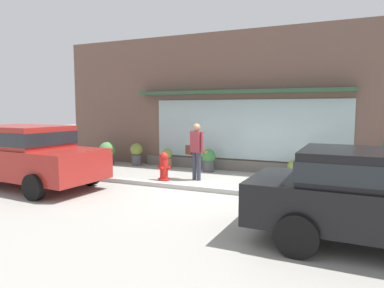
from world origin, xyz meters
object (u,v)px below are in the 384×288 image
at_px(potted_plant_window_left, 382,163).
at_px(potted_plant_corner_tall, 107,153).
at_px(pedestrian_with_handbag, 196,147).
at_px(potted_plant_window_right, 346,165).
at_px(potted_plant_trailing_edge, 293,168).
at_px(potted_plant_near_hydrant, 208,159).
at_px(fire_hydrant, 164,166).
at_px(potted_plant_low_front, 137,153).
at_px(potted_plant_by_entrance, 167,158).
at_px(parked_car_red, 26,153).

height_order(potted_plant_window_left, potted_plant_corner_tall, potted_plant_window_left).
distance_m(pedestrian_with_handbag, potted_plant_window_right, 4.40).
bearing_deg(potted_plant_window_left, potted_plant_corner_tall, -179.22).
bearing_deg(potted_plant_trailing_edge, potted_plant_near_hydrant, -178.62).
bearing_deg(potted_plant_trailing_edge, fire_hydrant, -150.55).
bearing_deg(potted_plant_low_front, potted_plant_trailing_edge, -0.56).
relative_size(fire_hydrant, potted_plant_by_entrance, 1.18).
distance_m(potted_plant_near_hydrant, potted_plant_low_front, 2.91).
distance_m(potted_plant_near_hydrant, potted_plant_corner_tall, 4.07).
xyz_separation_m(parked_car_red, potted_plant_window_right, (7.93, 4.25, -0.45)).
bearing_deg(pedestrian_with_handbag, potted_plant_by_entrance, -23.18).
bearing_deg(pedestrian_with_handbag, fire_hydrant, 43.57).
relative_size(potted_plant_window_left, potted_plant_window_right, 1.28).
distance_m(potted_plant_trailing_edge, potted_plant_window_right, 1.48).
height_order(parked_car_red, potted_plant_low_front, parked_car_red).
bearing_deg(potted_plant_low_front, potted_plant_by_entrance, -6.70).
bearing_deg(potted_plant_near_hydrant, potted_plant_by_entrance, -178.63).
xyz_separation_m(potted_plant_by_entrance, potted_plant_window_right, (5.77, 0.22, 0.09)).
height_order(parked_car_red, potted_plant_trailing_edge, parked_car_red).
distance_m(potted_plant_window_left, potted_plant_by_entrance, 6.69).
xyz_separation_m(parked_car_red, potted_plant_near_hydrant, (3.71, 4.07, -0.52)).
distance_m(pedestrian_with_handbag, potted_plant_window_left, 5.19).
bearing_deg(potted_plant_window_left, parked_car_red, -155.26).
bearing_deg(fire_hydrant, parked_car_red, -144.07).
xyz_separation_m(parked_car_red, potted_plant_low_front, (0.80, 4.19, -0.47)).
distance_m(fire_hydrant, potted_plant_by_entrance, 2.03).
height_order(fire_hydrant, potted_plant_window_left, potted_plant_window_left).
bearing_deg(potted_plant_near_hydrant, potted_plant_window_right, 2.49).
relative_size(potted_plant_by_entrance, potted_plant_low_front, 0.86).
bearing_deg(potted_plant_near_hydrant, pedestrian_with_handbag, -83.83).
distance_m(potted_plant_window_left, potted_plant_low_front, 8.04).
relative_size(fire_hydrant, pedestrian_with_handbag, 0.50).
height_order(parked_car_red, potted_plant_corner_tall, parked_car_red).
distance_m(fire_hydrant, parked_car_red, 3.77).
distance_m(parked_car_red, potted_plant_window_left, 9.74).
bearing_deg(potted_plant_trailing_edge, pedestrian_with_handbag, -149.90).
xyz_separation_m(potted_plant_trailing_edge, potted_plant_low_front, (-5.66, 0.06, 0.17)).
height_order(fire_hydrant, parked_car_red, parked_car_red).
bearing_deg(parked_car_red, fire_hydrant, 40.34).
distance_m(potted_plant_near_hydrant, potted_plant_window_left, 5.13).
distance_m(potted_plant_by_entrance, potted_plant_low_front, 1.37).
height_order(potted_plant_near_hydrant, potted_plant_low_front, potted_plant_low_front).
distance_m(pedestrian_with_handbag, potted_plant_low_front, 3.48).
distance_m(potted_plant_by_entrance, potted_plant_corner_tall, 2.51).
bearing_deg(fire_hydrant, potted_plant_corner_tall, 152.52).
height_order(potted_plant_window_left, potted_plant_by_entrance, potted_plant_window_left).
xyz_separation_m(potted_plant_window_left, potted_plant_trailing_edge, (-2.37, 0.06, -0.32)).
relative_size(potted_plant_window_right, potted_plant_corner_tall, 1.16).
height_order(potted_plant_near_hydrant, potted_plant_corner_tall, potted_plant_corner_tall).
bearing_deg(potted_plant_corner_tall, potted_plant_window_right, 2.11).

